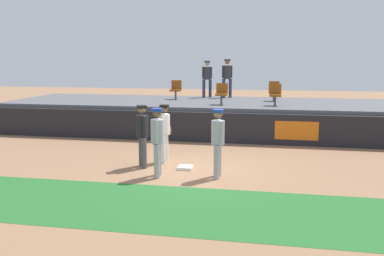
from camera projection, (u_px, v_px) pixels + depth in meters
ground_plane at (193, 170)px, 11.47m from camera, size 60.00×60.00×0.00m
grass_foreground_strip at (167, 207)px, 8.65m from camera, size 18.00×2.80×0.01m
first_base at (185, 168)px, 11.62m from camera, size 0.40×0.40×0.08m
player_fielder_home at (165, 129)px, 12.23m from camera, size 0.33×0.54×1.72m
player_runner_visitor at (218, 138)px, 10.64m from camera, size 0.35×0.50×1.78m
player_coach_visitor at (157, 137)px, 10.71m from camera, size 0.38×0.50×1.80m
player_umpire at (142, 132)px, 11.67m from camera, size 0.46×0.46×1.77m
field_wall at (213, 127)px, 15.22m from camera, size 18.00×0.26×1.10m
bleacher_platform at (221, 116)px, 17.71m from camera, size 18.00×4.80×1.25m
seat_back_right at (274, 90)px, 17.77m from camera, size 0.45×0.44×0.84m
seat_back_left at (176, 89)px, 18.56m from camera, size 0.46×0.44×0.84m
seat_front_center at (222, 93)px, 16.40m from camera, size 0.46×0.44×0.84m
seat_front_right at (275, 93)px, 16.02m from camera, size 0.45×0.44×0.84m
spectator_hooded at (207, 76)px, 19.34m from camera, size 0.45×0.41×1.70m
spectator_capped at (227, 75)px, 19.19m from camera, size 0.47×0.43×1.77m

